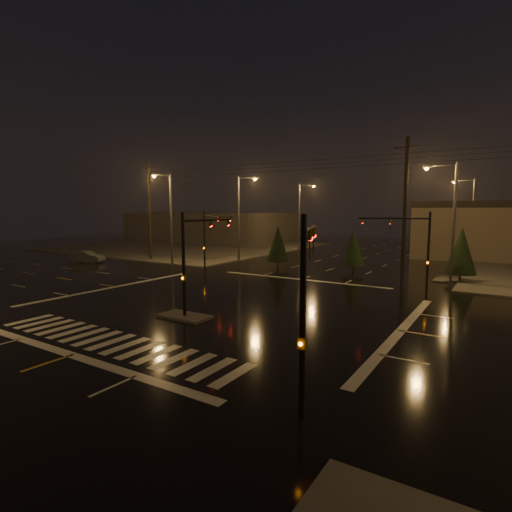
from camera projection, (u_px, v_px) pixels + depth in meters
The scene contains 22 objects.
ground at pixel (226, 304), 26.11m from camera, with size 140.00×140.00×0.00m, color black.
sidewalk_nw at pixel (189, 246), 67.22m from camera, with size 36.00×36.00×0.12m, color #403E39.
median_island at pixel (185, 316), 22.74m from camera, with size 3.00×1.60×0.15m, color #403E39.
crosswalk at pixel (111, 342), 18.55m from camera, with size 15.00×2.60×0.01m, color beige.
stop_bar_near at pixel (72, 355), 16.87m from camera, with size 16.00×0.50×0.01m, color beige.
stop_bar_far at pixel (300, 279), 35.35m from camera, with size 16.00×0.50×0.01m, color beige.
commercial_block at pixel (211, 227), 79.64m from camera, with size 30.00×18.00×5.60m, color #3A3533.
signal_mast_median at pixel (194, 251), 23.10m from camera, with size 0.25×4.59×6.00m.
signal_mast_ne at pixel (413, 242), 29.15m from camera, with size 4.84×1.86×6.00m.
signal_mast_nw at pixel (210, 234), 39.23m from camera, with size 4.84×1.86×6.00m.
signal_mast_se at pixel (305, 290), 12.07m from camera, with size 1.55×3.87×6.00m.
streetlight_1 at pixel (241, 213), 46.50m from camera, with size 2.77×0.32×10.00m.
streetlight_2 at pixel (301, 212), 59.94m from camera, with size 2.77×0.32×10.00m.
streetlight_3 at pixel (450, 214), 32.95m from camera, with size 2.77×0.32×10.00m.
streetlight_4 at pixel (470, 213), 49.75m from camera, with size 2.77×0.32×10.00m.
streetlight_5 at pixel (169, 213), 43.33m from camera, with size 0.32×2.77×10.00m.
utility_pole_0 at pixel (150, 210), 48.84m from camera, with size 2.20×0.32×12.00m.
utility_pole_1 at pixel (405, 210), 32.92m from camera, with size 2.20×0.32×12.00m.
conifer_0 at pixel (461, 251), 33.81m from camera, with size 2.55×2.55×4.69m.
conifer_3 at pixel (278, 244), 42.16m from camera, with size 2.43×2.43×4.49m.
conifer_4 at pixel (353, 248), 39.03m from camera, with size 2.22×2.22×4.17m.
car_crossing at pixel (87, 257), 46.87m from camera, with size 1.42×4.09×1.35m, color #525559.
Camera 1 is at (15.30, -20.59, 6.10)m, focal length 28.00 mm.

